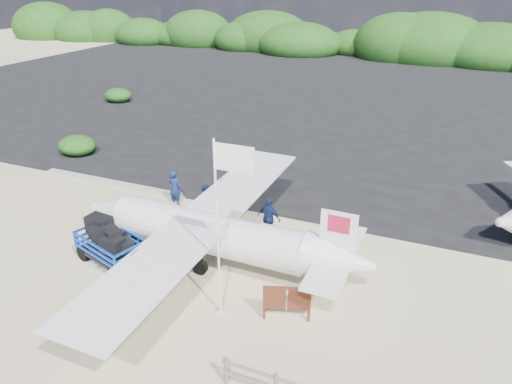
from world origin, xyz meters
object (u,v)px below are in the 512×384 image
signboard (286,320)px  crew_a (175,188)px  crew_b (205,200)px  aircraft_small (280,83)px  baggage_cart (113,263)px  flagpole (221,312)px  crew_c (269,218)px

signboard → crew_a: 10.03m
crew_b → aircraft_small: (-6.68, 29.54, -0.82)m
crew_a → crew_b: bearing=171.1°
signboard → crew_a: size_ratio=0.91×
crew_a → baggage_cart: bearing=96.0°
signboard → flagpole: bearing=175.5°
flagpole → crew_b: size_ratio=3.91×
crew_a → signboard: bearing=145.5°
signboard → crew_b: (-6.08, 5.60, 0.82)m
baggage_cart → crew_c: crew_c is taller
flagpole → aircraft_small: 37.18m
crew_a → flagpole: bearing=133.9°
signboard → aircraft_small: 37.39m
signboard → aircraft_small: bearing=92.4°
flagpole → signboard: (2.23, 0.52, 0.00)m
signboard → aircraft_small: size_ratio=0.21×
crew_c → aircraft_small: size_ratio=0.24×
signboard → crew_b: 8.31m
crew_a → aircraft_small: 29.56m
flagpole → crew_b: 7.28m
signboard → aircraft_small: (-12.76, 35.14, 0.00)m
crew_b → crew_c: size_ratio=0.84×
crew_b → aircraft_small: size_ratio=0.20×
baggage_cart → crew_c: (5.17, 4.31, 0.98)m
baggage_cart → crew_a: crew_a is taller
baggage_cart → flagpole: (5.42, -1.02, 0.00)m
flagpole → signboard: 2.29m
flagpole → aircraft_small: bearing=106.5°
signboard → crew_c: (-2.48, 4.82, 0.98)m
baggage_cart → crew_c: bearing=57.3°
crew_c → flagpole: bearing=102.1°
crew_a → crew_b: (1.92, -0.38, -0.12)m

